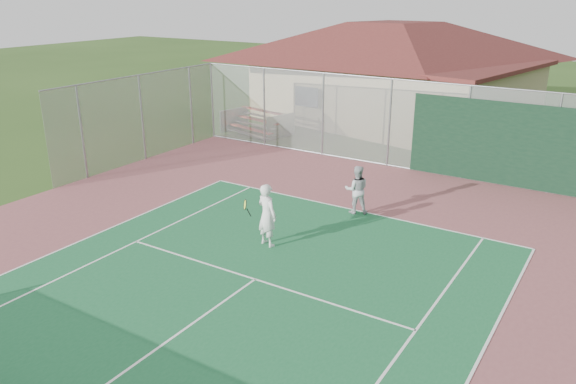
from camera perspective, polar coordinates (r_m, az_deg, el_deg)
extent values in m
cylinder|color=gray|center=(27.22, -7.70, 9.17)|extent=(0.08, 0.08, 3.50)
cylinder|color=gray|center=(25.43, -2.43, 8.58)|extent=(0.08, 0.08, 3.50)
cylinder|color=gray|center=(23.89, 3.57, 7.82)|extent=(0.08, 0.08, 3.50)
cylinder|color=gray|center=(22.64, 10.27, 6.87)|extent=(0.08, 0.08, 3.50)
cylinder|color=gray|center=(21.73, 17.62, 5.71)|extent=(0.08, 0.08, 3.50)
cylinder|color=gray|center=(21.21, 25.43, 4.37)|extent=(0.08, 0.08, 3.50)
cylinder|color=gray|center=(21.97, 13.00, 10.94)|extent=(20.00, 0.05, 0.05)
cylinder|color=gray|center=(22.73, 12.34, 2.33)|extent=(20.00, 0.05, 0.05)
cube|color=#999EA0|center=(22.29, 12.66, 6.50)|extent=(20.00, 0.02, 3.50)
cube|color=black|center=(21.21, 25.33, 3.83)|extent=(10.00, 0.04, 3.00)
cylinder|color=gray|center=(26.11, -9.82, 8.61)|extent=(0.08, 0.08, 3.50)
cylinder|color=gray|center=(24.02, -14.60, 7.29)|extent=(0.08, 0.08, 3.50)
cylinder|color=gray|center=(22.13, -20.20, 5.67)|extent=(0.08, 0.08, 3.50)
cube|color=#999EA0|center=(24.02, -14.60, 7.29)|extent=(0.02, 9.00, 3.50)
cube|color=tan|center=(30.88, 10.46, 10.03)|extent=(14.35, 10.93, 3.24)
cube|color=maroon|center=(30.65, 10.66, 13.11)|extent=(14.98, 11.56, 0.19)
pyramid|color=maroon|center=(30.50, 10.89, 16.63)|extent=(15.78, 12.02, 1.94)
cube|color=black|center=(26.23, 11.13, 7.19)|extent=(0.97, 0.06, 2.27)
cube|color=#B13D29|center=(27.50, -3.83, 6.42)|extent=(2.97, 0.98, 0.05)
cube|color=#B2B5BA|center=(27.35, -4.13, 5.91)|extent=(2.97, 0.95, 0.04)
cube|color=#B13D29|center=(27.85, -3.18, 7.35)|extent=(2.97, 0.98, 0.05)
cube|color=#B2B5BA|center=(27.70, -3.47, 6.85)|extent=(2.97, 0.95, 0.04)
cube|color=#B13D29|center=(28.22, -2.54, 8.25)|extent=(2.97, 0.98, 0.05)
cube|color=#B2B5BA|center=(28.06, -2.83, 7.76)|extent=(2.97, 0.95, 0.04)
cube|color=#B2B5BA|center=(28.70, -5.47, 7.36)|extent=(0.48, 1.76, 1.10)
cube|color=#B2B5BA|center=(27.12, -0.75, 6.71)|extent=(0.48, 1.76, 1.10)
imported|color=silver|center=(15.37, -2.15, -2.41)|extent=(0.74, 0.57, 1.79)
imported|color=#B0B2B5|center=(17.77, 6.99, 0.19)|extent=(0.95, 0.89, 1.56)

